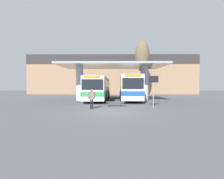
# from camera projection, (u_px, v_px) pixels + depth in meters

# --- Properties ---
(ground_plane) EXTENTS (100.00, 100.00, 0.00)m
(ground_plane) POSITION_uv_depth(u_px,v_px,m) (112.00, 112.00, 11.58)
(ground_plane) COLOR #4C4C51
(townhouse_backdrop) EXTENTS (40.00, 0.58, 9.25)m
(townhouse_backdrop) POSITION_uv_depth(u_px,v_px,m) (113.00, 71.00, 34.73)
(townhouse_backdrop) COLOR #9E7A5B
(townhouse_backdrop) RESTS_ON ground_plane
(station_canopy) EXTENTS (13.82, 6.26, 4.83)m
(station_canopy) POSITION_uv_depth(u_px,v_px,m) (112.00, 71.00, 20.20)
(station_canopy) COLOR silver
(station_canopy) RESTS_ON ground_plane
(transit_bus_left_bay) EXTENTS (3.02, 10.20, 3.13)m
(transit_bus_left_bay) POSITION_uv_depth(u_px,v_px,m) (98.00, 88.00, 20.99)
(transit_bus_left_bay) COLOR white
(transit_bus_left_bay) RESTS_ON ground_plane
(transit_bus_center_bay) EXTENTS (3.10, 12.43, 3.30)m
(transit_bus_center_bay) POSITION_uv_depth(u_px,v_px,m) (129.00, 87.00, 22.23)
(transit_bus_center_bay) COLOR silver
(transit_bus_center_bay) RESTS_ON ground_plane
(waiting_bench_near_pillar) EXTENTS (1.81, 0.44, 0.46)m
(waiting_bench_near_pillar) POSITION_uv_depth(u_px,v_px,m) (116.00, 103.00, 14.58)
(waiting_bench_near_pillar) COLOR #4C5156
(waiting_bench_near_pillar) RESTS_ON ground_plane
(info_sign_platform) EXTENTS (0.90, 0.09, 2.91)m
(info_sign_platform) POSITION_uv_depth(u_px,v_px,m) (153.00, 85.00, 13.72)
(info_sign_platform) COLOR gray
(info_sign_platform) RESTS_ON ground_plane
(pedestrian_waiting) EXTENTS (0.63, 0.35, 1.71)m
(pedestrian_waiting) POSITION_uv_depth(u_px,v_px,m) (92.00, 97.00, 12.90)
(pedestrian_waiting) COLOR black
(pedestrian_waiting) RESTS_ON ground_plane
(poplar_tree_behind_left) EXTENTS (2.75, 2.75, 10.76)m
(poplar_tree_behind_left) POSITION_uv_depth(u_px,v_px,m) (142.00, 57.00, 28.97)
(poplar_tree_behind_left) COLOR brown
(poplar_tree_behind_left) RESTS_ON ground_plane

